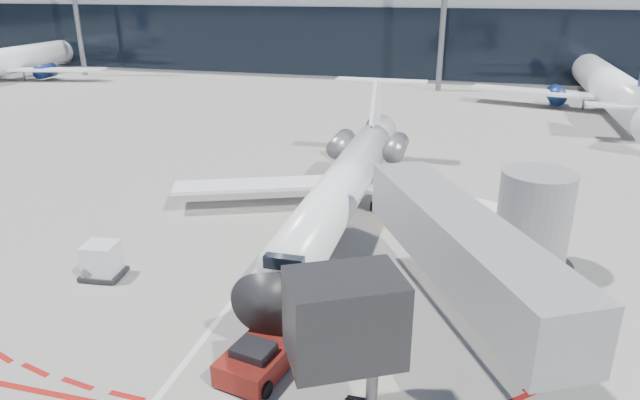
# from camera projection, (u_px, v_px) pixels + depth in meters

# --- Properties ---
(ground) EXTENTS (260.00, 260.00, 0.00)m
(ground) POSITION_uv_depth(u_px,v_px,m) (270.00, 253.00, 28.00)
(ground) COLOR slate
(ground) RESTS_ON ground
(apron_centerline) EXTENTS (0.25, 40.00, 0.01)m
(apron_centerline) POSITION_uv_depth(u_px,v_px,m) (283.00, 237.00, 29.81)
(apron_centerline) COLOR silver
(apron_centerline) RESTS_ON ground
(terminal_building) EXTENTS (150.00, 24.15, 24.00)m
(terminal_building) POSITION_uv_depth(u_px,v_px,m) (415.00, 11.00, 83.68)
(terminal_building) COLOR gray
(terminal_building) RESTS_ON ground
(jet_bridge) EXTENTS (10.03, 15.20, 4.90)m
(jet_bridge) POSITION_uv_depth(u_px,v_px,m) (482.00, 245.00, 21.89)
(jet_bridge) COLOR gray
(jet_bridge) RESTS_ON ground
(regional_jet) EXTENTS (20.79, 25.64, 6.42)m
(regional_jet) POSITION_uv_depth(u_px,v_px,m) (347.00, 181.00, 31.69)
(regional_jet) COLOR white
(regional_jet) RESTS_ON ground
(pushback_tug) EXTENTS (2.48, 4.75, 1.21)m
(pushback_tug) POSITION_uv_depth(u_px,v_px,m) (258.00, 359.00, 19.29)
(pushback_tug) COLOR #61160D
(pushback_tug) RESTS_ON ground
(uld_container) EXTENTS (1.90, 1.67, 1.65)m
(uld_container) POSITION_uv_depth(u_px,v_px,m) (102.00, 261.00, 25.45)
(uld_container) COLOR black
(uld_container) RESTS_ON ground
(bg_airliner_0) EXTENTS (31.17, 33.00, 10.08)m
(bg_airliner_0) POSITION_uv_depth(u_px,v_px,m) (11.00, 41.00, 77.08)
(bg_airliner_0) COLOR white
(bg_airliner_0) RESTS_ON ground
(bg_airliner_1) EXTENTS (31.86, 33.73, 10.31)m
(bg_airliner_1) POSITION_uv_depth(u_px,v_px,m) (611.00, 59.00, 58.19)
(bg_airliner_1) COLOR white
(bg_airliner_1) RESTS_ON ground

